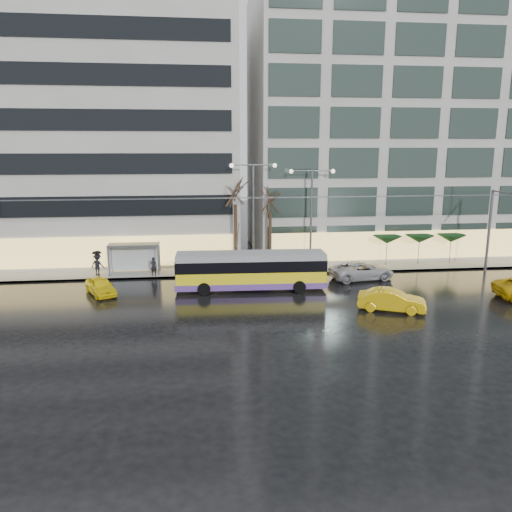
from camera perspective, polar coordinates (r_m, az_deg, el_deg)
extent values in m
plane|color=black|center=(32.75, -1.68, -6.33)|extent=(140.00, 140.00, 0.00)
cube|color=gray|center=(46.34, -0.74, -0.66)|extent=(80.00, 10.00, 0.15)
cube|color=slate|center=(41.56, -0.03, -2.18)|extent=(80.00, 0.10, 0.15)
cube|color=#9E9C97|center=(51.68, -22.16, 12.18)|extent=(34.00, 14.00, 22.00)
cube|color=#9E9C97|center=(54.46, 17.30, 14.06)|extent=(32.00, 14.00, 25.00)
cube|color=yellow|center=(37.31, -0.59, -2.45)|extent=(11.08, 2.68, 1.38)
cube|color=#5E3990|center=(37.43, -0.58, -3.13)|extent=(11.12, 2.72, 0.46)
cube|color=black|center=(37.06, -0.59, -0.94)|extent=(11.10, 2.70, 0.83)
cube|color=gray|center=(36.92, -0.59, 0.03)|extent=(11.08, 2.68, 0.46)
cube|color=black|center=(37.87, 7.79, -0.98)|extent=(0.13, 2.11, 1.19)
cube|color=black|center=(37.13, -9.13, -1.30)|extent=(0.13, 2.11, 1.19)
cylinder|color=black|center=(38.92, 4.42, -2.63)|extent=(0.93, 0.35, 0.92)
cylinder|color=black|center=(36.74, 4.98, -3.54)|extent=(0.93, 0.35, 0.92)
cylinder|color=black|center=(38.47, -5.90, -2.84)|extent=(0.93, 0.35, 0.92)
cylinder|color=black|center=(36.26, -5.97, -3.78)|extent=(0.93, 0.35, 0.92)
cylinder|color=#595B60|center=(37.47, -2.09, 2.27)|extent=(0.18, 3.41, 2.41)
cylinder|color=#595B60|center=(37.92, -2.12, 2.39)|extent=(0.18, 3.41, 2.41)
cylinder|color=#595B60|center=(47.02, 25.08, 2.62)|extent=(0.24, 0.24, 7.00)
cube|color=#595B60|center=(44.54, 27.15, 6.37)|extent=(0.10, 5.00, 0.10)
cylinder|color=#595B60|center=(37.04, -0.98, 6.62)|extent=(42.00, 0.04, 0.04)
cylinder|color=#595B60|center=(37.53, -1.06, 6.70)|extent=(42.00, 0.04, 0.04)
cube|color=#595B60|center=(42.50, -13.78, 1.28)|extent=(4.20, 1.60, 0.12)
cube|color=silver|center=(43.43, -13.59, -0.16)|extent=(4.00, 0.05, 2.20)
cube|color=white|center=(43.05, -16.40, -0.43)|extent=(0.10, 1.40, 2.20)
cylinder|color=#595B60|center=(42.37, -16.49, -0.64)|extent=(0.10, 0.10, 2.40)
cylinder|color=#595B60|center=(43.72, -16.19, -0.23)|extent=(0.10, 0.10, 2.40)
cylinder|color=#595B60|center=(41.86, -11.09, -0.51)|extent=(0.10, 0.10, 2.40)
cylinder|color=#595B60|center=(43.23, -10.96, -0.10)|extent=(0.10, 0.10, 2.40)
cylinder|color=#595B60|center=(42.38, -0.30, 4.42)|extent=(0.18, 0.18, 9.00)
cylinder|color=#595B60|center=(41.92, -1.55, 10.36)|extent=(1.80, 0.10, 0.10)
cylinder|color=#595B60|center=(42.12, 0.93, 10.37)|extent=(1.80, 0.10, 0.10)
sphere|color=#FFF2CC|center=(41.85, -2.80, 10.28)|extent=(0.36, 0.36, 0.36)
sphere|color=#FFF2CC|center=(42.25, 2.16, 10.31)|extent=(0.36, 0.36, 0.36)
cylinder|color=#595B60|center=(43.25, 6.31, 4.17)|extent=(0.18, 0.18, 8.50)
cylinder|color=#595B60|center=(42.68, 5.25, 9.68)|extent=(1.80, 0.10, 0.10)
cylinder|color=#595B60|center=(43.08, 7.62, 9.65)|extent=(1.80, 0.10, 0.10)
sphere|color=#FFF2CC|center=(42.50, 4.04, 9.62)|extent=(0.36, 0.36, 0.36)
sphere|color=#FFF2CC|center=(43.31, 8.79, 9.56)|extent=(0.36, 0.36, 0.36)
cylinder|color=black|center=(42.71, -2.33, 2.16)|extent=(0.28, 0.28, 5.60)
cylinder|color=black|center=(43.29, 1.61, 1.83)|extent=(0.28, 0.28, 4.90)
cylinder|color=#595B60|center=(46.04, 14.68, 0.35)|extent=(0.06, 0.06, 2.20)
cone|color=#0E3515|center=(45.82, 14.77, 1.82)|extent=(2.50, 2.50, 0.70)
cylinder|color=#595B60|center=(47.21, 18.08, 0.43)|extent=(0.06, 0.06, 2.20)
cone|color=#0E3515|center=(46.99, 18.18, 1.86)|extent=(2.50, 2.50, 0.70)
cylinder|color=#595B60|center=(48.53, 21.30, 0.50)|extent=(0.06, 0.06, 2.20)
cone|color=#0E3515|center=(48.32, 21.41, 1.90)|extent=(2.50, 2.50, 0.70)
imported|color=yellow|center=(37.93, -17.34, -3.29)|extent=(3.01, 4.02, 1.27)
imported|color=gold|center=(33.80, 15.25, -4.91)|extent=(4.57, 3.04, 1.42)
imported|color=#AFAEB3|center=(41.19, 12.00, -1.66)|extent=(5.47, 3.09, 1.44)
imported|color=black|center=(41.70, -11.62, -1.17)|extent=(0.66, 0.54, 1.57)
imported|color=#DE4A73|center=(41.49, -11.68, 0.13)|extent=(1.22, 1.23, 0.88)
imported|color=black|center=(42.09, -7.41, -0.76)|extent=(1.00, 0.87, 1.76)
imported|color=black|center=(42.88, -17.64, -0.95)|extent=(1.35, 1.06, 1.83)
imported|color=black|center=(42.70, -17.71, 0.14)|extent=(1.06, 1.06, 0.72)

